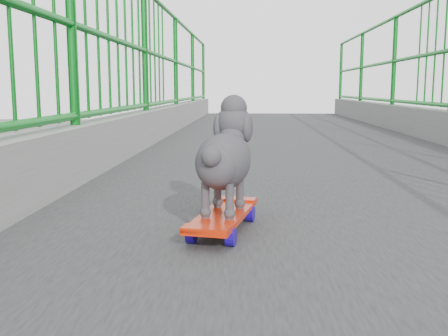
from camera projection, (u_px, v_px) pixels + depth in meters
skateboard at (223, 217)px, 1.84m from camera, size 0.24×0.53×0.07m
poodle at (225, 156)px, 1.83m from camera, size 0.24×0.44×0.37m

